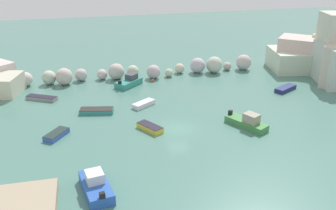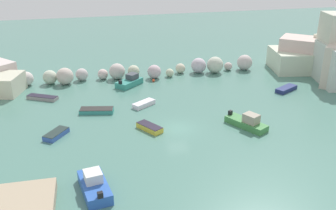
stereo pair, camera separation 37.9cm
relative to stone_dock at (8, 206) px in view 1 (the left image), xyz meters
The scene contains 13 objects.
cove_water 20.11m from the stone_dock, 31.58° to the left, with size 160.00×160.00×0.00m, color slate.
rock_breakwater 34.17m from the stone_dock, 60.70° to the left, with size 40.63×3.84×2.73m.
stone_dock is the anchor object (origin of this frame).
channel_buoy 32.50m from the stone_dock, 56.87° to the left, with size 0.46×0.46×0.46m, color #E04C28.
moored_boat_0 7.00m from the stone_dock, ahead, with size 2.78×5.04×1.87m.
moored_boat_1 40.36m from the stone_dock, 27.41° to the left, with size 4.01×2.97×0.60m.
moored_boat_2 12.47m from the stone_dock, 73.68° to the left, with size 2.91×3.28×0.59m.
moored_boat_3 23.19m from the stone_dock, 51.24° to the left, with size 3.35×2.79×0.60m.
moored_boat_4 26.60m from the stone_dock, 19.71° to the left, with size 3.91×5.33×1.79m.
moored_boat_5 23.87m from the stone_dock, 86.77° to the left, with size 4.36×3.18×0.52m.
moored_boat_6 19.30m from the stone_dock, 64.49° to the left, with size 4.44×2.40×0.58m.
moored_boat_7 17.69m from the stone_dock, 38.41° to the left, with size 2.78×3.46×0.64m.
moored_boat_8 29.94m from the stone_dock, 62.26° to the left, with size 4.57×4.38×1.71m.
Camera 1 is at (-10.82, -36.73, 19.18)m, focal length 39.44 mm.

